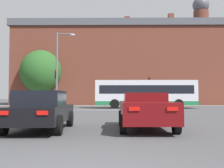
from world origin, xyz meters
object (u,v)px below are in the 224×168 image
street_lamp_junction (60,63)px  pedestrian_waiting (140,99)px  bus_crossing_lead (145,93)px  traffic_light_near_left (56,83)px  pedestrian_walking_west (175,99)px  car_roadster_right (145,110)px  pedestrian_walking_east (105,98)px  car_saloon_left (41,110)px  traffic_light_far_right (149,86)px

street_lamp_junction → pedestrian_waiting: 17.24m
bus_crossing_lead → traffic_light_near_left: (-8.95, -4.37, 0.94)m
pedestrian_waiting → pedestrian_walking_west: (5.02, -0.11, -0.06)m
bus_crossing_lead → pedestrian_walking_west: bus_crossing_lead is taller
car_roadster_right → pedestrian_waiting: (2.46, 30.37, 0.30)m
pedestrian_walking_east → car_roadster_right: bearing=168.5°
car_saloon_left → traffic_light_far_right: 30.10m
pedestrian_walking_west → traffic_light_near_left: bearing=63.6°
traffic_light_near_left → street_lamp_junction: bearing=-14.3°
street_lamp_junction → pedestrian_walking_west: (13.87, 14.27, -3.53)m
car_roadster_right → pedestrian_walking_west: bearing=76.3°
street_lamp_junction → pedestrian_walking_west: bearing=45.8°
car_roadster_right → traffic_light_far_right: bearing=82.9°
street_lamp_junction → pedestrian_walking_east: size_ratio=4.09×
pedestrian_waiting → pedestrian_walking_east: size_ratio=0.95×
traffic_light_far_right → pedestrian_waiting: 2.69m
car_roadster_right → bus_crossing_lead: bus_crossing_lead is taller
car_roadster_right → bus_crossing_lead: size_ratio=0.42×
pedestrian_walking_east → pedestrian_walking_west: (10.00, 1.51, -0.13)m
car_saloon_left → car_roadster_right: 3.81m
car_roadster_right → pedestrian_walking_east: 28.86m
traffic_light_far_right → car_roadster_right: bearing=-97.3°
bus_crossing_lead → car_saloon_left: bearing=-16.0°
pedestrian_walking_east → pedestrian_walking_west: pedestrian_walking_east is taller
traffic_light_far_right → pedestrian_walking_east: bearing=179.4°
street_lamp_junction → pedestrian_walking_east: (3.88, 12.76, -3.40)m
street_lamp_junction → pedestrian_waiting: size_ratio=4.32×
car_saloon_left → street_lamp_junction: (-2.61, 16.41, 3.75)m
pedestrian_walking_east → car_saloon_left: bearing=160.9°
car_roadster_right → pedestrian_walking_east: pedestrian_walking_east is taller
bus_crossing_lead → street_lamp_junction: (-8.60, -4.46, 2.85)m
pedestrian_waiting → bus_crossing_lead: bearing=72.3°
traffic_light_far_right → pedestrian_walking_east: (-6.18, 0.07, -1.66)m
bus_crossing_lead → car_roadster_right: bearing=-6.1°
traffic_light_far_right → pedestrian_walking_east: 6.40m
car_roadster_right → bus_crossing_lead: bearing=84.0°
street_lamp_junction → bus_crossing_lead: bearing=27.4°
pedestrian_waiting → pedestrian_walking_west: bearing=162.5°
car_saloon_left → pedestrian_waiting: (6.25, 30.78, 0.28)m
car_saloon_left → traffic_light_near_left: traffic_light_near_left is taller
bus_crossing_lead → traffic_light_near_left: 10.01m
pedestrian_waiting → pedestrian_walking_east: 5.24m
traffic_light_near_left → car_roadster_right: bearing=-67.2°
car_saloon_left → car_roadster_right: (3.79, 0.42, -0.02)m
car_saloon_left → pedestrian_walking_west: pedestrian_walking_west is taller
street_lamp_junction → car_saloon_left: bearing=-81.0°
traffic_light_near_left → street_lamp_junction: street_lamp_junction is taller
traffic_light_far_right → street_lamp_junction: size_ratio=0.55×
traffic_light_far_right → pedestrian_walking_east: size_ratio=2.24×
traffic_light_far_right → street_lamp_junction: 16.28m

